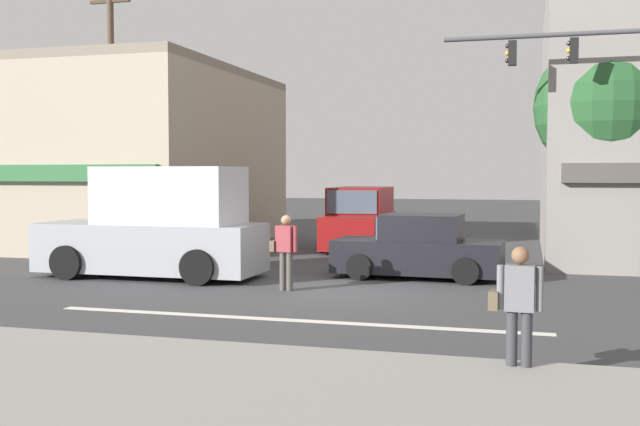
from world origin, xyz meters
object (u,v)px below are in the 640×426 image
object	(u,v)px
street_tree	(606,107)
van_parked_curbside	(360,220)
sedan_crossing_leftbound	(419,249)
utility_pole_near_left	(112,117)
pedestrian_mid_crossing	(285,248)
traffic_light_mast	(604,107)
pedestrian_foreground_with_bag	(518,304)
box_truck_crossing_center	(158,227)

from	to	relation	value
street_tree	van_parked_curbside	bearing A→B (deg)	156.21
street_tree	sedan_crossing_leftbound	distance (m)	6.75
utility_pole_near_left	pedestrian_mid_crossing	xyz separation A→B (m)	(7.80, -5.86, -3.44)
traffic_light_mast	sedan_crossing_leftbound	size ratio (longest dim) A/B	1.49
pedestrian_mid_crossing	pedestrian_foreground_with_bag	bearing A→B (deg)	-49.82
sedan_crossing_leftbound	box_truck_crossing_center	distance (m)	6.49
box_truck_crossing_center	pedestrian_mid_crossing	world-z (taller)	box_truck_crossing_center
box_truck_crossing_center	pedestrian_mid_crossing	distance (m)	3.90
utility_pole_near_left	box_truck_crossing_center	size ratio (longest dim) A/B	1.51
pedestrian_foreground_with_bag	box_truck_crossing_center	bearing A→B (deg)	140.80
utility_pole_near_left	street_tree	bearing A→B (deg)	0.98
street_tree	box_truck_crossing_center	bearing A→B (deg)	-155.48
pedestrian_mid_crossing	sedan_crossing_leftbound	bearing A→B (deg)	47.66
pedestrian_foreground_with_bag	utility_pole_near_left	bearing A→B (deg)	137.34
utility_pole_near_left	pedestrian_foreground_with_bag	distance (m)	17.79
traffic_light_mast	pedestrian_mid_crossing	xyz separation A→B (m)	(-6.86, -3.61, -3.22)
utility_pole_near_left	pedestrian_foreground_with_bag	world-z (taller)	utility_pole_near_left
utility_pole_near_left	pedestrian_mid_crossing	bearing A→B (deg)	-36.93
van_parked_curbside	pedestrian_foreground_with_bag	size ratio (longest dim) A/B	2.79
pedestrian_foreground_with_bag	sedan_crossing_leftbound	bearing A→B (deg)	105.85
utility_pole_near_left	pedestrian_mid_crossing	world-z (taller)	utility_pole_near_left
box_truck_crossing_center	utility_pole_near_left	bearing A→B (deg)	131.06
sedan_crossing_leftbound	pedestrian_mid_crossing	world-z (taller)	pedestrian_mid_crossing
pedestrian_foreground_with_bag	pedestrian_mid_crossing	world-z (taller)	same
sedan_crossing_leftbound	van_parked_curbside	size ratio (longest dim) A/B	0.90
sedan_crossing_leftbound	pedestrian_foreground_with_bag	world-z (taller)	pedestrian_foreground_with_bag
street_tree	traffic_light_mast	distance (m)	2.53
traffic_light_mast	box_truck_crossing_center	xyz separation A→B (m)	(-10.58, -2.44, -2.92)
street_tree	pedestrian_foreground_with_bag	size ratio (longest dim) A/B	3.77
utility_pole_near_left	van_parked_curbside	world-z (taller)	utility_pole_near_left
street_tree	pedestrian_mid_crossing	bearing A→B (deg)	-139.40
traffic_light_mast	van_parked_curbside	world-z (taller)	traffic_light_mast
street_tree	pedestrian_foreground_with_bag	world-z (taller)	street_tree
street_tree	traffic_light_mast	size ratio (longest dim) A/B	1.02
street_tree	traffic_light_mast	xyz separation A→B (m)	(-0.27, -2.50, -0.20)
street_tree	van_parked_curbside	distance (m)	8.92
utility_pole_near_left	van_parked_curbside	xyz separation A→B (m)	(7.38, 3.59, -3.38)
street_tree	sedan_crossing_leftbound	world-z (taller)	street_tree
street_tree	sedan_crossing_leftbound	bearing A→B (deg)	-144.11
pedestrian_foreground_with_bag	pedestrian_mid_crossing	distance (m)	7.81
utility_pole_near_left	pedestrian_foreground_with_bag	size ratio (longest dim) A/B	5.07
traffic_light_mast	pedestrian_mid_crossing	distance (m)	8.40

